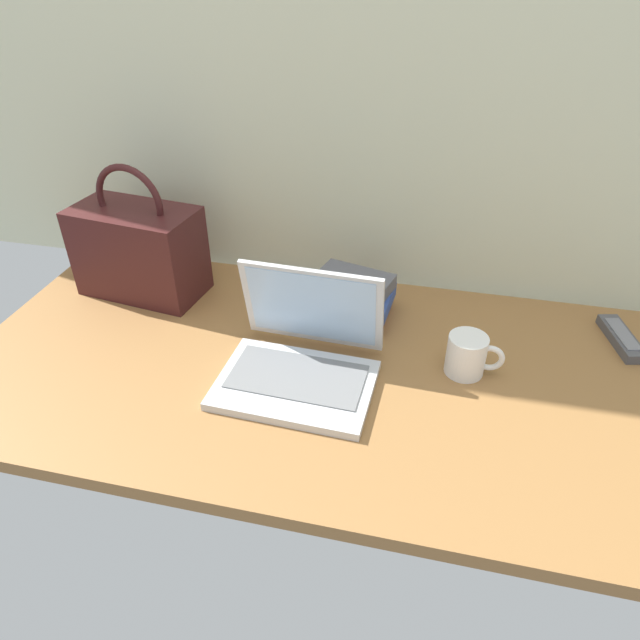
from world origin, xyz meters
TOP-DOWN VIEW (x-y plane):
  - desk at (0.00, 0.00)m, footprint 1.60×0.76m
  - laptop at (-0.07, -0.03)m, footprint 0.32×0.28m
  - coffee_mug at (0.27, 0.05)m, footprint 0.12×0.08m
  - remote_control_near at (0.60, 0.24)m, footprint 0.08×0.17m
  - handbag at (-0.54, 0.20)m, footprint 0.32×0.20m
  - book_stack at (-0.01, 0.21)m, footprint 0.20×0.18m

SIDE VIEW (x-z plane):
  - desk at x=0.00m, z-range 0.00..0.03m
  - remote_control_near at x=0.60m, z-range 0.03..0.05m
  - coffee_mug at x=0.27m, z-range 0.03..0.12m
  - laptop at x=-0.07m, z-range -0.03..0.18m
  - book_stack at x=-0.01m, z-range 0.03..0.13m
  - handbag at x=-0.54m, z-range -0.02..0.31m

